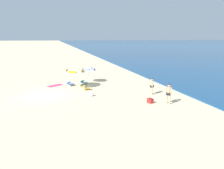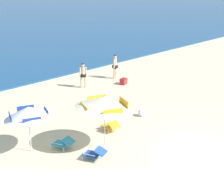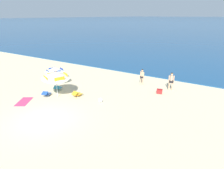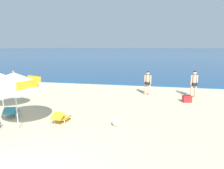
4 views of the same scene
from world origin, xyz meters
name	(u,v)px [view 2 (image 2 of 4)]	position (x,y,z in m)	size (l,w,h in m)	color
ground_plane	(201,156)	(0.00, 0.00, 0.00)	(800.00, 800.00, 0.00)	beige
beach_umbrella_striped_main	(105,103)	(-2.19, 3.25, 2.01)	(3.20, 3.18, 2.43)	silver
beach_umbrella_striped_second	(28,112)	(-4.49, 5.20, 1.71)	(2.71, 2.72, 2.01)	silver
lounge_chair_under_umbrella	(111,126)	(-0.84, 4.24, 0.27)	(0.64, 0.95, 0.52)	gold
lounge_chair_beside_umbrella	(64,143)	(-3.43, 4.42, 0.27)	(0.80, 1.01, 0.52)	teal
lounge_chair_facing_sea	(95,153)	(-3.13, 2.84, 0.28)	(0.81, 1.00, 0.51)	#1E4799
person_standing_near_shore	(83,74)	(2.62, 10.13, 0.94)	(0.47, 0.40, 1.63)	#D8A87F
person_standing_beside	(115,65)	(5.57, 10.14, 1.00)	(0.47, 0.42, 1.73)	#D8A87F
cooler_box	(123,81)	(4.97, 8.78, 0.20)	(0.57, 0.46, 0.43)	red
beach_ball	(141,113)	(1.54, 4.38, 0.18)	(0.36, 0.36, 0.36)	white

